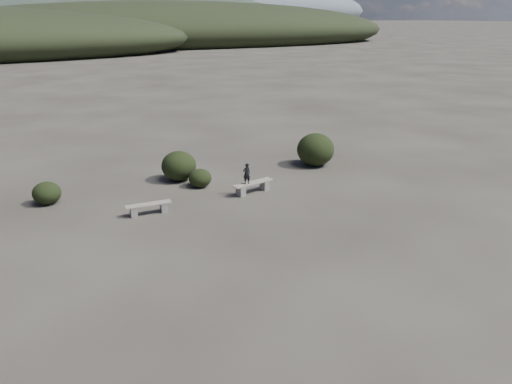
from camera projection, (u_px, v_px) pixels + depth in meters
ground at (305, 266)px, 14.17m from camera, size 1200.00×1200.00×0.00m
bench_left at (149, 208)px, 17.80m from camera, size 1.64×0.43×0.41m
bench_right at (253, 186)px, 19.94m from camera, size 1.84×0.70×0.45m
seated_person at (247, 174)px, 19.56m from camera, size 0.31×0.20×0.84m
shrub_a at (47, 193)px, 18.75m from camera, size 1.05×1.05×0.86m
shrub_b at (179, 166)px, 21.39m from camera, size 1.49×1.49×1.28m
shrub_c at (200, 178)px, 20.64m from camera, size 0.95×0.95×0.76m
shrub_d at (316, 150)px, 23.48m from camera, size 1.76×1.76×1.54m
shrub_e at (318, 147)px, 25.23m from camera, size 1.06×1.06×0.88m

